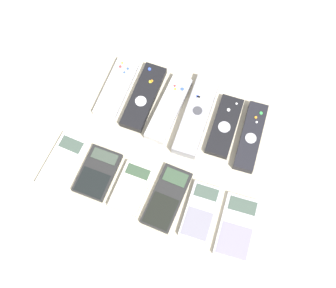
% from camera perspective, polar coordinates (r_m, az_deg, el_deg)
% --- Properties ---
extents(ground_plane, '(3.00, 3.00, 0.00)m').
position_cam_1_polar(ground_plane, '(1.09, -0.58, -1.75)').
color(ground_plane, '#B2A88E').
extents(remote_0, '(0.06, 0.16, 0.02)m').
position_cam_1_polar(remote_0, '(1.16, -6.29, 6.75)').
color(remote_0, silver).
rests_on(remote_0, ground_plane).
extents(remote_1, '(0.05, 0.18, 0.02)m').
position_cam_1_polar(remote_1, '(1.14, -2.98, 5.76)').
color(remote_1, black).
rests_on(remote_1, ground_plane).
extents(remote_2, '(0.06, 0.18, 0.02)m').
position_cam_1_polar(remote_2, '(1.13, 0.08, 4.34)').
color(remote_2, '#B7B7BC').
rests_on(remote_2, ground_plane).
extents(remote_3, '(0.06, 0.21, 0.03)m').
position_cam_1_polar(remote_3, '(1.12, 3.49, 3.51)').
color(remote_3, gray).
rests_on(remote_3, ground_plane).
extents(remote_4, '(0.06, 0.16, 0.02)m').
position_cam_1_polar(remote_4, '(1.12, 6.92, 2.18)').
color(remote_4, black).
rests_on(remote_4, ground_plane).
extents(remote_5, '(0.06, 0.18, 0.02)m').
position_cam_1_polar(remote_5, '(1.11, 10.07, 0.90)').
color(remote_5, black).
rests_on(remote_5, ground_plane).
extents(calculator_0, '(0.07, 0.14, 0.01)m').
position_cam_1_polar(calculator_0, '(1.10, -12.77, -2.24)').
color(calculator_0, silver).
rests_on(calculator_0, ground_plane).
extents(calculator_1, '(0.08, 0.12, 0.01)m').
position_cam_1_polar(calculator_1, '(1.08, -8.57, -3.47)').
color(calculator_1, black).
rests_on(calculator_1, ground_plane).
extents(calculator_2, '(0.07, 0.11, 0.02)m').
position_cam_1_polar(calculator_2, '(1.06, -4.47, -5.37)').
color(calculator_2, beige).
rests_on(calculator_2, ground_plane).
extents(calculator_3, '(0.07, 0.15, 0.01)m').
position_cam_1_polar(calculator_3, '(1.05, -0.15, -6.57)').
color(calculator_3, black).
rests_on(calculator_3, ground_plane).
extents(calculator_4, '(0.07, 0.13, 0.02)m').
position_cam_1_polar(calculator_4, '(1.04, 4.01, -8.22)').
color(calculator_4, '#B2B2B7').
rests_on(calculator_4, ground_plane).
extents(calculator_5, '(0.09, 0.14, 0.01)m').
position_cam_1_polar(calculator_5, '(1.05, 8.45, -9.96)').
color(calculator_5, '#B2B2B7').
rests_on(calculator_5, ground_plane).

